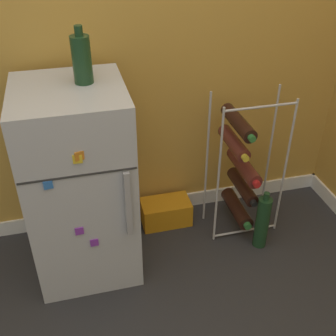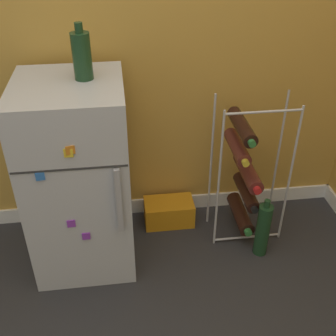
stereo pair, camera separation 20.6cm
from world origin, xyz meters
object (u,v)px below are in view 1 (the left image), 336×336
fridge_top_bottle (82,59)px  loose_bottle_floor (262,222)px  mini_fridge (80,184)px  wine_rack (240,169)px  soda_box (166,212)px

fridge_top_bottle → loose_bottle_floor: 1.23m
mini_fridge → wine_rack: mini_fridge is taller
wine_rack → fridge_top_bottle: size_ratio=3.45×
soda_box → loose_bottle_floor: size_ratio=0.80×
mini_fridge → wine_rack: bearing=4.3°
mini_fridge → wine_rack: 0.84m
loose_bottle_floor → soda_box: bearing=145.5°
fridge_top_bottle → mini_fridge: bearing=-150.0°
mini_fridge → fridge_top_bottle: bearing=30.0°
fridge_top_bottle → wine_rack: bearing=1.4°
mini_fridge → soda_box: bearing=22.1°
loose_bottle_floor → fridge_top_bottle: bearing=168.6°
mini_fridge → soda_box: size_ratio=3.42×
soda_box → loose_bottle_floor: bearing=-34.5°
soda_box → mini_fridge: bearing=-157.9°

